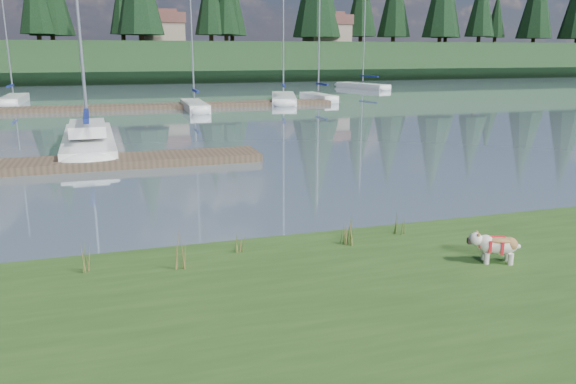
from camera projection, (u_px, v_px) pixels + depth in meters
name	position (u px, v px, depth m)	size (l,w,h in m)	color
ground	(131.00, 109.00, 40.33)	(200.00, 200.00, 0.00)	slate
bank	(238.00, 374.00, 6.95)	(60.00, 9.00, 0.35)	#2B4C1B
ridge	(119.00, 62.00, 79.54)	(200.00, 20.00, 5.00)	black
bulldog	(497.00, 244.00, 10.08)	(0.92, 0.61, 0.54)	silver
sailboat_main	(89.00, 137.00, 24.54)	(2.29, 10.10, 14.33)	white
dock_near	(35.00, 166.00, 19.69)	(16.00, 2.00, 0.30)	#4C3D2C
dock_far	(159.00, 106.00, 40.87)	(26.00, 2.20, 0.30)	#4C3D2C
sailboat_bg_1	(15.00, 98.00, 45.55)	(1.54, 7.63, 11.42)	white
sailboat_bg_2	(193.00, 104.00, 40.23)	(1.45, 6.92, 10.49)	white
sailboat_bg_3	(283.00, 97.00, 46.81)	(4.26, 9.41, 13.47)	white
sailboat_bg_4	(316.00, 96.00, 47.59)	(1.56, 6.26, 9.34)	white
sailboat_bg_5	(358.00, 85.00, 62.68)	(3.89, 8.38, 11.78)	white
weed_0	(181.00, 253.00, 9.75)	(0.17, 0.14, 0.72)	#475B23
weed_1	(241.00, 242.00, 10.61)	(0.17, 0.14, 0.46)	#475B23
weed_2	(351.00, 231.00, 11.02)	(0.17, 0.14, 0.65)	#475B23
weed_3	(88.00, 258.00, 9.65)	(0.17, 0.14, 0.61)	#475B23
weed_4	(346.00, 234.00, 11.06)	(0.17, 0.14, 0.49)	#475B23
weed_5	(401.00, 224.00, 11.65)	(0.17, 0.14, 0.52)	#475B23
mud_lip	(190.00, 260.00, 11.05)	(60.00, 0.50, 0.14)	#33281C
conifer_5	(225.00, 1.00, 79.04)	(3.96, 3.96, 10.35)	#382619
conifer_8	(482.00, 2.00, 87.59)	(4.62, 4.62, 11.77)	#382619
house_1	(161.00, 27.00, 78.24)	(6.30, 5.30, 4.65)	gray
house_2	(327.00, 28.00, 83.28)	(6.30, 5.30, 4.65)	gray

